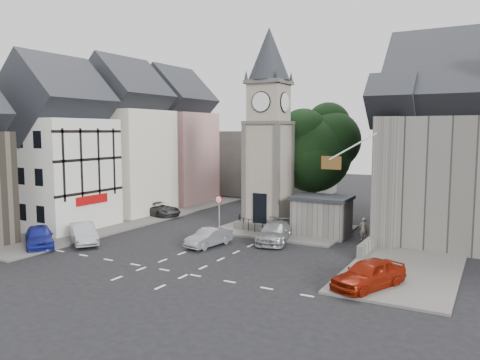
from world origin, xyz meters
The scene contains 22 objects.
ground centered at (0.00, 0.00, 0.00)m, with size 120.00×120.00×0.00m, color black.
pavement_west centered at (-12.50, 6.00, 0.07)m, with size 6.00×30.00×0.14m, color #595651.
pavement_east centered at (12.00, 8.00, 0.07)m, with size 6.00×26.00×0.14m, color #595651.
central_island centered at (1.50, 8.00, 0.08)m, with size 10.00×8.00×0.16m, color #595651.
road_markings centered at (0.00, -5.50, 0.01)m, with size 20.00×8.00×0.01m, color silver.
clock_tower centered at (0.00, 7.99, 8.12)m, with size 4.86×4.86×16.25m.
stone_shelter centered at (4.80, 7.50, 1.55)m, with size 4.30×3.30×3.08m.
town_tree centered at (2.00, 13.00, 6.97)m, with size 7.20×7.20×10.80m.
warning_sign_post centered at (-3.20, 5.43, 2.03)m, with size 0.70×0.19×2.85m.
terrace_pink centered at (-15.50, 16.00, 6.58)m, with size 8.10×7.60×12.80m.
terrace_cream centered at (-15.50, 8.00, 6.58)m, with size 8.10×7.60×12.80m.
terrace_tudor centered at (-15.50, 0.00, 6.19)m, with size 8.10×7.60×12.00m.
backdrop_west centered at (-12.00, 28.00, 4.00)m, with size 20.00×10.00×8.00m, color #4C4944.
east_boundary_wall centered at (9.20, 10.00, 0.45)m, with size 0.40×16.00×0.90m, color #5A5853.
flagpole centered at (8.00, 4.00, 7.00)m, with size 3.68×0.10×2.74m.
car_west_blue centered at (-11.19, -5.39, 0.75)m, with size 1.77×4.41×1.50m, color navy.
car_west_silver centered at (-9.30, -3.18, 0.73)m, with size 1.54×4.41×1.45m, color #A3A8AB.
car_west_grey centered at (-11.50, 8.00, 0.67)m, with size 2.22×4.82×1.34m, color #2A2A2C.
car_island_silver centered at (-1.00, 0.50, 0.63)m, with size 1.33×3.82×1.26m, color #909298.
car_island_east centered at (2.50, 3.87, 0.73)m, with size 2.04×5.02×1.46m, color #94989B.
car_east_red centered at (10.96, -3.00, 0.77)m, with size 1.81×4.49×1.53m, color maroon.
pedestrian centered at (8.00, 7.57, 0.85)m, with size 0.62×0.40×1.69m, color beige.
Camera 1 is at (16.47, -26.47, 8.04)m, focal length 35.00 mm.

